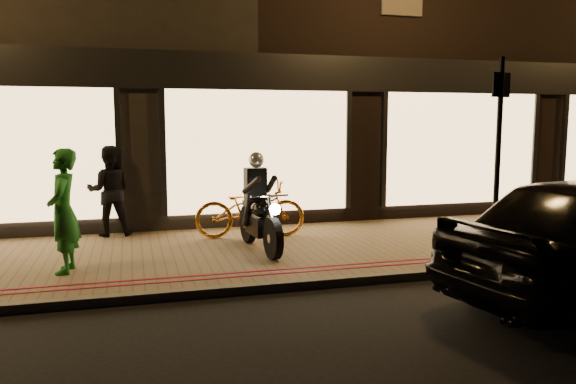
# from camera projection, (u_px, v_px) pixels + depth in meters

# --- Properties ---
(ground) EXTENTS (90.00, 90.00, 0.00)m
(ground) POSITION_uv_depth(u_px,v_px,m) (326.00, 288.00, 7.43)
(ground) COLOR black
(ground) RESTS_ON ground
(sidewalk) EXTENTS (50.00, 4.00, 0.12)m
(sidewalk) POSITION_uv_depth(u_px,v_px,m) (286.00, 251.00, 9.33)
(sidewalk) COLOR brown
(sidewalk) RESTS_ON ground
(kerb_stone) EXTENTS (50.00, 0.14, 0.12)m
(kerb_stone) POSITION_uv_depth(u_px,v_px,m) (325.00, 283.00, 7.47)
(kerb_stone) COLOR #59544C
(kerb_stone) RESTS_ON ground
(red_kerb_lines) EXTENTS (50.00, 0.26, 0.01)m
(red_kerb_lines) POSITION_uv_depth(u_px,v_px,m) (313.00, 269.00, 7.94)
(red_kerb_lines) COLOR maroon
(red_kerb_lines) RESTS_ON sidewalk
(building_row) EXTENTS (48.00, 10.11, 8.50)m
(building_row) POSITION_uv_depth(u_px,v_px,m) (219.00, 47.00, 15.49)
(building_row) COLOR black
(building_row) RESTS_ON ground
(motorcycle) EXTENTS (0.61, 1.94, 1.59)m
(motorcycle) POSITION_uv_depth(u_px,v_px,m) (259.00, 212.00, 9.08)
(motorcycle) COLOR black
(motorcycle) RESTS_ON sidewalk
(sign_post) EXTENTS (0.35, 0.11, 3.00)m
(sign_post) POSITION_uv_depth(u_px,v_px,m) (498.00, 149.00, 8.18)
(sign_post) COLOR black
(sign_post) RESTS_ON sidewalk
(bicycle_gold) EXTENTS (2.03, 0.86, 1.04)m
(bicycle_gold) POSITION_uv_depth(u_px,v_px,m) (250.00, 209.00, 10.09)
(bicycle_gold) COLOR #C27B22
(bicycle_gold) RESTS_ON sidewalk
(bicycle_dark) EXTENTS (1.91, 1.08, 1.11)m
(bicycle_dark) POSITION_uv_depth(u_px,v_px,m) (562.00, 218.00, 8.95)
(bicycle_dark) COLOR black
(bicycle_dark) RESTS_ON sidewalk
(person_green) EXTENTS (0.45, 0.65, 1.72)m
(person_green) POSITION_uv_depth(u_px,v_px,m) (63.00, 211.00, 7.68)
(person_green) COLOR #1E7124
(person_green) RESTS_ON sidewalk
(person_dark) EXTENTS (0.81, 0.64, 1.65)m
(person_dark) POSITION_uv_depth(u_px,v_px,m) (110.00, 191.00, 10.19)
(person_dark) COLOR black
(person_dark) RESTS_ON sidewalk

